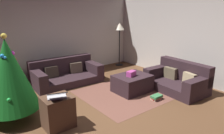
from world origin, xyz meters
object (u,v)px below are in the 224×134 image
couch_left (65,74)px  christmas_tree (9,75)px  couch_right (178,80)px  tv_remote (129,74)px  side_table (58,112)px  book_stack (156,97)px  gift_box (131,74)px  corner_lamp (120,30)px  ottoman (132,83)px  laptop (57,96)px

couch_left → christmas_tree: (-1.74, -1.36, 0.67)m
couch_right → tv_remote: size_ratio=9.75×
couch_right → christmas_tree: christmas_tree is taller
christmas_tree → tv_remote: bearing=-4.5°
couch_left → side_table: bearing=62.6°
book_stack → tv_remote: bearing=98.1°
gift_box → corner_lamp: (1.44, 2.19, 0.82)m
couch_left → corner_lamp: (2.43, 0.48, 1.07)m
ottoman → christmas_tree: (-2.79, 0.33, 0.71)m
couch_left → laptop: (-1.19, -2.16, 0.39)m
gift_box → christmas_tree: bearing=172.6°
couch_right → side_table: bearing=88.4°
couch_right → gift_box: (-1.10, 0.64, 0.22)m
laptop → book_stack: size_ratio=1.71×
christmas_tree → corner_lamp: (4.17, 1.84, 0.40)m
christmas_tree → book_stack: christmas_tree is taller
laptop → corner_lamp: size_ratio=0.31×
book_stack → christmas_tree: bearing=159.6°
gift_box → book_stack: gift_box is taller
ottoman → christmas_tree: christmas_tree is taller
tv_remote → corner_lamp: 2.64m
christmas_tree → gift_box: bearing=-7.4°
ottoman → tv_remote: (-0.03, 0.11, 0.23)m
christmas_tree → side_table: size_ratio=2.86×
couch_left → tv_remote: couch_left is taller
ottoman → laptop: 2.33m
ottoman → corner_lamp: (1.37, 2.17, 1.11)m
couch_left → couch_right: 3.15m
couch_left → corner_lamp: bearing=-167.1°
couch_right → ottoman: size_ratio=1.74×
side_table → christmas_tree: bearing=127.8°
gift_box → side_table: size_ratio=0.41×
couch_left → couch_right: bearing=133.4°
christmas_tree → side_table: 1.13m
tv_remote → ottoman: bearing=-88.3°
side_table → book_stack: (2.31, -0.33, -0.23)m
ottoman → gift_box: size_ratio=3.74×
couch_left → gift_box: bearing=121.8°
gift_box → tv_remote: (0.03, 0.13, -0.05)m
gift_box → couch_right: bearing=-30.1°
tv_remote → christmas_tree: size_ratio=0.09×
ottoman → side_table: 2.26m
gift_box → corner_lamp: size_ratio=0.15×
couch_left → ottoman: bearing=123.6°
couch_left → ottoman: (1.06, -1.69, -0.04)m
couch_left → side_table: (-1.17, -2.10, 0.04)m
corner_lamp → couch_left: bearing=-168.8°
gift_box → laptop: bearing=-168.4°
christmas_tree → couch_right: bearing=-14.5°
christmas_tree → corner_lamp: 4.57m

